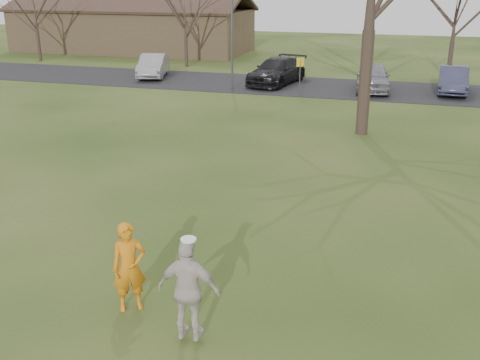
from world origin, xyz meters
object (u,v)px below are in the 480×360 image
Objects in this scene: car_1 at (153,66)px; car_4 at (373,77)px; player_defender at (129,267)px; car_3 at (277,71)px; car_5 at (453,80)px; building at (132,28)px; catching_play at (189,290)px; lamp_post at (232,19)px.

car_4 is at bearing -19.04° from car_1.
car_3 is at bearing 60.66° from player_defender.
car_5 is (18.31, -0.15, -0.01)m from car_1.
player_defender reaches higher than car_5.
building is at bearing 156.14° from car_5.
car_1 is 8.24m from car_3.
building reaches higher than car_1.
catching_play is at bearing -69.14° from car_3.
car_3 is (8.24, -0.17, 0.04)m from car_1.
building is 3.29× the size of lamp_post.
building is at bearing 152.41° from car_3.
player_defender is at bearing -63.42° from building.
car_4 reaches higher than car_1.
car_4 is (5.74, -0.59, 0.01)m from car_3.
lamp_post reaches higher than car_1.
car_4 is 25.20m from catching_play.
catching_play reaches higher than car_1.
car_1 is at bearing -178.27° from car_5.
catching_play is at bearing -74.39° from lamp_post.
car_1 is 0.21× the size of building.
lamp_post reaches higher than building.
car_3 is at bearing -17.12° from car_1.
car_3 is at bearing -38.62° from building.
car_4 is 0.22× the size of building.
building reaches higher than car_3.
catching_play is (12.70, -25.93, 0.30)m from car_1.
car_1 is at bearing -58.44° from building.
player_defender reaches higher than car_4.
car_1 is at bearing 171.97° from car_4.
catching_play is (4.46, -25.76, 0.26)m from car_3.
player_defender is 24.61m from car_4.
car_4 is 1.04× the size of car_5.
building is (-20.43, 38.51, 0.87)m from catching_play.
player_defender is 0.29× the size of lamp_post.
car_4 is 8.60m from lamp_post.
player_defender is at bearing 154.68° from catching_play.
car_1 is 18.32m from car_5.
car_3 is 4.63m from lamp_post.
player_defender is 23.03m from lamp_post.
car_5 is 2.28× the size of catching_play.
car_4 is at bearing 5.19° from car_3.
car_1 is 7.62m from lamp_post.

